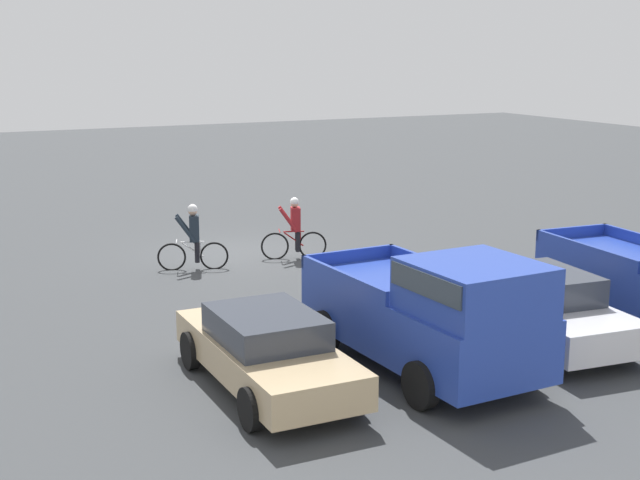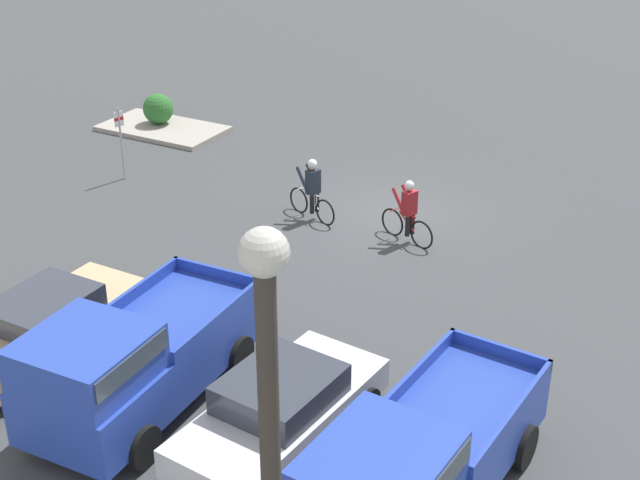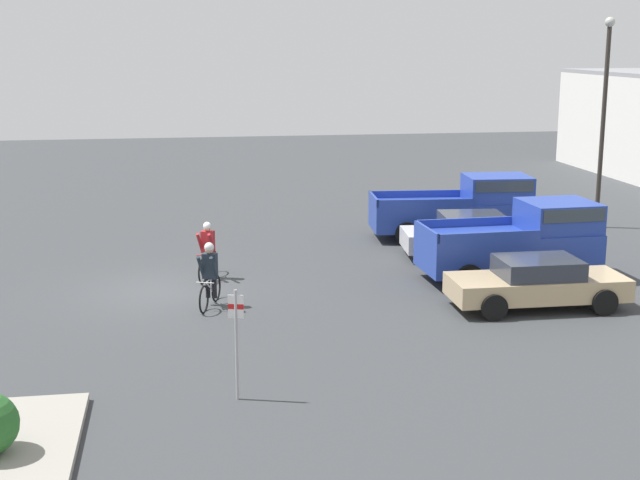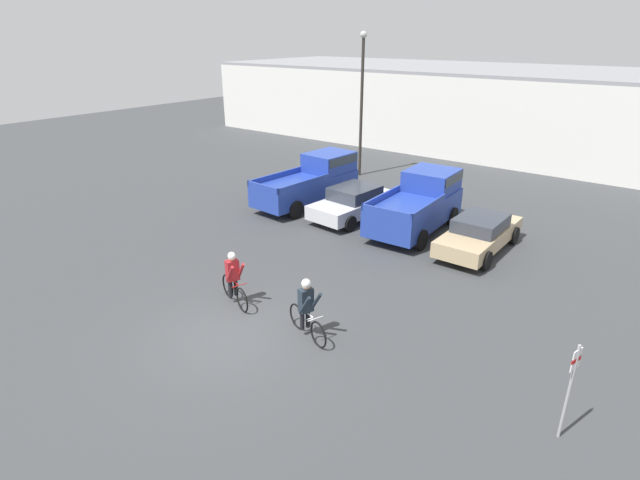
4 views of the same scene
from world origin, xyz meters
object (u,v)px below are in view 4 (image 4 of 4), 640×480
object	(u,v)px
sedan_0	(354,202)
sedan_1	(479,233)
pickup_truck_0	(313,179)
pickup_truck_1	(419,202)
cyclist_0	(307,308)
lamppost	(362,95)
fire_lane_sign	(571,383)
cyclist_1	(233,279)

from	to	relation	value
sedan_0	sedan_1	size ratio (longest dim) A/B	0.99
pickup_truck_0	sedan_1	world-z (taller)	pickup_truck_0
pickup_truck_1	cyclist_0	bearing A→B (deg)	-81.60
pickup_truck_0	sedan_0	world-z (taller)	pickup_truck_0
lamppost	sedan_1	bearing A→B (deg)	-33.68
cyclist_0	fire_lane_sign	xyz separation A→B (m)	(6.26, 0.26, 0.47)
pickup_truck_0	cyclist_1	xyz separation A→B (m)	(4.07, -9.00, -0.30)
sedan_0	cyclist_1	distance (m)	8.45
cyclist_1	fire_lane_sign	world-z (taller)	fire_lane_sign
sedan_1	sedan_0	bearing A→B (deg)	178.60
sedan_0	cyclist_0	distance (m)	9.35
sedan_0	cyclist_0	bearing A→B (deg)	-63.96
sedan_1	fire_lane_sign	xyz separation A→B (m)	(4.76, -8.01, 0.65)
cyclist_0	pickup_truck_1	bearing A→B (deg)	98.40
pickup_truck_1	fire_lane_sign	size ratio (longest dim) A/B	2.32
pickup_truck_1	lamppost	bearing A→B (deg)	139.57
pickup_truck_1	sedan_1	world-z (taller)	pickup_truck_1
cyclist_0	pickup_truck_0	bearing A→B (deg)	127.17
sedan_0	sedan_1	world-z (taller)	sedan_0
fire_lane_sign	lamppost	bearing A→B (deg)	134.69
pickup_truck_1	lamppost	world-z (taller)	lamppost
cyclist_0	lamppost	world-z (taller)	lamppost
sedan_0	pickup_truck_1	world-z (taller)	pickup_truck_1
pickup_truck_0	lamppost	bearing A→B (deg)	99.63
lamppost	sedan_0	bearing A→B (deg)	-58.69
sedan_1	cyclist_1	bearing A→B (deg)	-117.59
pickup_truck_1	sedan_1	xyz separation A→B (m)	(2.82, -0.68, -0.47)
fire_lane_sign	sedan_1	bearing A→B (deg)	120.74
lamppost	cyclist_1	bearing A→B (deg)	-70.89
fire_lane_sign	lamppost	distance (m)	20.20
sedan_0	pickup_truck_1	bearing A→B (deg)	11.01
sedan_0	lamppost	xyz separation A→B (m)	(-3.68, 6.05, 3.66)
pickup_truck_0	sedan_1	distance (m)	8.41
pickup_truck_0	sedan_0	distance (m)	2.87
fire_lane_sign	sedan_0	bearing A→B (deg)	141.83
sedan_0	lamppost	distance (m)	7.97
pickup_truck_0	sedan_1	bearing A→B (deg)	-5.41
sedan_1	cyclist_0	distance (m)	8.40
pickup_truck_1	cyclist_1	world-z (taller)	pickup_truck_1
pickup_truck_1	lamppost	size ratio (longest dim) A/B	0.67
sedan_1	cyclist_1	size ratio (longest dim) A/B	2.67
pickup_truck_1	lamppost	distance (m)	9.08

